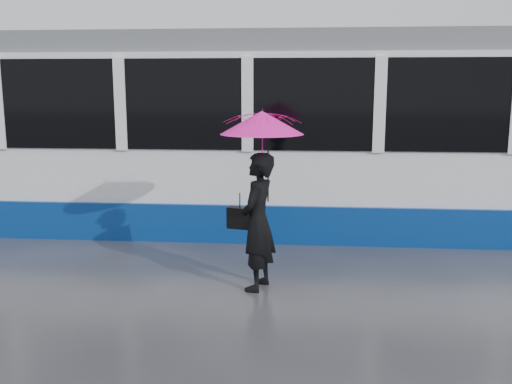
# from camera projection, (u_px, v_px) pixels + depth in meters

# --- Properties ---
(ground) EXTENTS (90.00, 90.00, 0.00)m
(ground) POSITION_uv_depth(u_px,v_px,m) (222.00, 267.00, 7.91)
(ground) COLOR #2D2D32
(ground) RESTS_ON ground
(rails) EXTENTS (34.00, 1.51, 0.02)m
(rails) POSITION_uv_depth(u_px,v_px,m) (242.00, 224.00, 10.36)
(rails) COLOR #3F3D38
(rails) RESTS_ON ground
(tram) EXTENTS (26.00, 2.56, 3.35)m
(tram) POSITION_uv_depth(u_px,v_px,m) (171.00, 134.00, 10.17)
(tram) COLOR white
(tram) RESTS_ON ground
(woman) EXTENTS (0.55, 0.70, 1.70)m
(woman) POSITION_uv_depth(u_px,v_px,m) (258.00, 222.00, 6.94)
(woman) COLOR black
(woman) RESTS_ON ground
(umbrella) EXTENTS (1.22, 1.22, 1.15)m
(umbrella) POSITION_uv_depth(u_px,v_px,m) (262.00, 139.00, 6.75)
(umbrella) COLOR #DA1266
(umbrella) RESTS_ON ground
(handbag) EXTENTS (0.33, 0.20, 0.44)m
(handbag) POSITION_uv_depth(u_px,v_px,m) (240.00, 218.00, 6.97)
(handbag) COLOR black
(handbag) RESTS_ON ground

